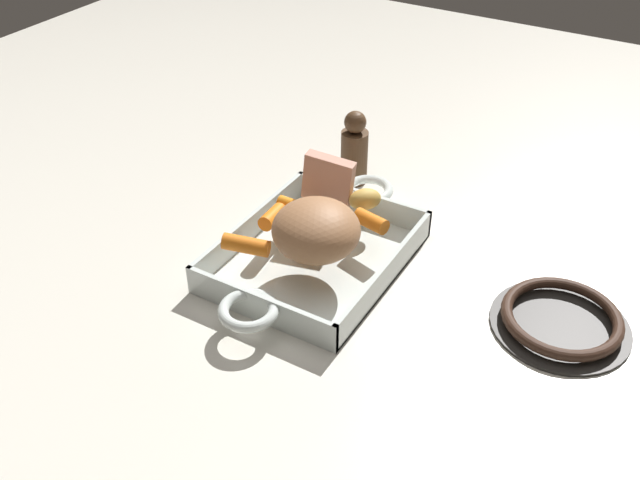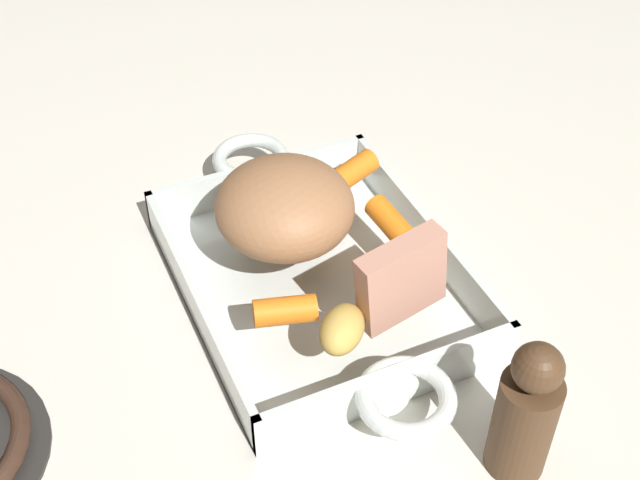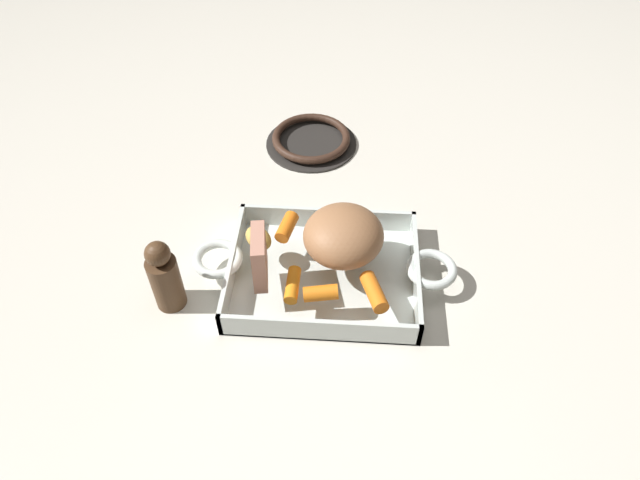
{
  "view_description": "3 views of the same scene",
  "coord_description": "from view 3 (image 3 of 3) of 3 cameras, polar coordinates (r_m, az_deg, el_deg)",
  "views": [
    {
      "loc": [
        0.68,
        0.41,
        0.62
      ],
      "look_at": [
        0.02,
        0.02,
        0.06
      ],
      "focal_mm": 39.91,
      "sensor_mm": 36.0,
      "label": 1
    },
    {
      "loc": [
        -0.49,
        0.22,
        0.55
      ],
      "look_at": [
        0.0,
        -0.0,
        0.05
      ],
      "focal_mm": 48.15,
      "sensor_mm": 36.0,
      "label": 2
    },
    {
      "loc": [
        0.03,
        -0.56,
        0.69
      ],
      "look_at": [
        -0.01,
        0.03,
        0.06
      ],
      "focal_mm": 32.16,
      "sensor_mm": 36.0,
      "label": 3
    }
  ],
  "objects": [
    {
      "name": "stove_burner_rear",
      "position": [
        1.13,
        -0.88,
        9.93
      ],
      "size": [
        0.18,
        0.18,
        0.02
      ],
      "color": "#282623",
      "rests_on": "ground_plane"
    },
    {
      "name": "pork_roast",
      "position": [
        0.84,
        2.35,
        0.45
      ],
      "size": [
        0.17,
        0.17,
        0.07
      ],
      "primitive_type": "ellipsoid",
      "rotation": [
        0.0,
        0.0,
        5.47
      ],
      "color": "#9C6A45",
      "rests_on": "roasting_dish"
    },
    {
      "name": "pepper_mill",
      "position": [
        0.85,
        -15.2,
        -3.59
      ],
      "size": [
        0.04,
        0.04,
        0.13
      ],
      "color": "#4C331E",
      "rests_on": "ground_plane"
    },
    {
      "name": "baby_carrot_southwest",
      "position": [
        0.81,
        -2.74,
        -4.48
      ],
      "size": [
        0.02,
        0.06,
        0.02
      ],
      "primitive_type": "cylinder",
      "rotation": [
        1.58,
        0.0,
        6.26
      ],
      "color": "orange",
      "rests_on": "roasting_dish"
    },
    {
      "name": "ground_plane",
      "position": [
        0.89,
        0.37,
        -3.85
      ],
      "size": [
        2.22,
        2.22,
        0.0
      ],
      "primitive_type": "plane",
      "color": "silver"
    },
    {
      "name": "baby_carrot_southeast",
      "position": [
        0.81,
        5.4,
        -5.16
      ],
      "size": [
        0.04,
        0.07,
        0.03
      ],
      "primitive_type": "cylinder",
      "rotation": [
        1.65,
        0.0,
        3.47
      ],
      "color": "orange",
      "rests_on": "roasting_dish"
    },
    {
      "name": "baby_carrot_northwest",
      "position": [
        0.89,
        -3.32,
        1.31
      ],
      "size": [
        0.03,
        0.05,
        0.02
      ],
      "primitive_type": "cylinder",
      "rotation": [
        1.6,
        0.0,
        6.03
      ],
      "color": "orange",
      "rests_on": "roasting_dish"
    },
    {
      "name": "baby_carrot_northeast",
      "position": [
        0.8,
        0.3,
        -5.32
      ],
      "size": [
        0.05,
        0.03,
        0.03
      ],
      "primitive_type": "cylinder",
      "rotation": [
        1.66,
        0.0,
        4.83
      ],
      "color": "orange",
      "rests_on": "roasting_dish"
    },
    {
      "name": "roast_slice_thick",
      "position": [
        0.82,
        -6.05,
        -1.68
      ],
      "size": [
        0.03,
        0.08,
        0.08
      ],
      "primitive_type": "cube",
      "rotation": [
        -0.1,
        0.0,
        0.14
      ],
      "color": "tan",
      "rests_on": "roasting_dish"
    },
    {
      "name": "potato_corner",
      "position": [
        0.87,
        -6.15,
        0.19
      ],
      "size": [
        0.06,
        0.06,
        0.03
      ],
      "primitive_type": "ellipsoid",
      "rotation": [
        0.0,
        0.0,
        2.36
      ],
      "color": "gold",
      "rests_on": "roasting_dish"
    },
    {
      "name": "roasting_dish",
      "position": [
        0.88,
        0.37,
        -3.22
      ],
      "size": [
        0.4,
        0.23,
        0.04
      ],
      "color": "silver",
      "rests_on": "ground_plane"
    }
  ]
}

